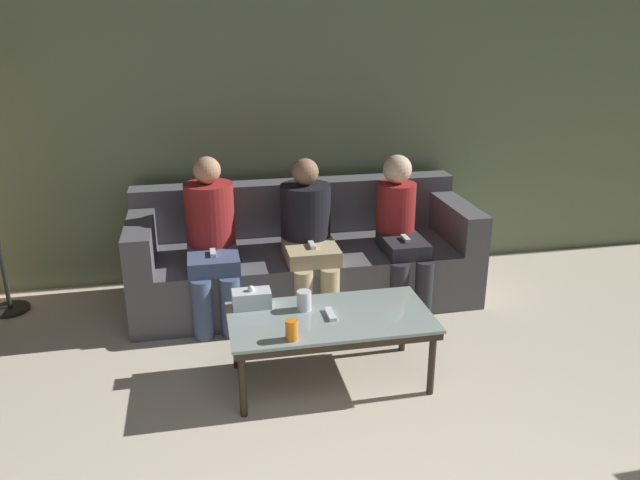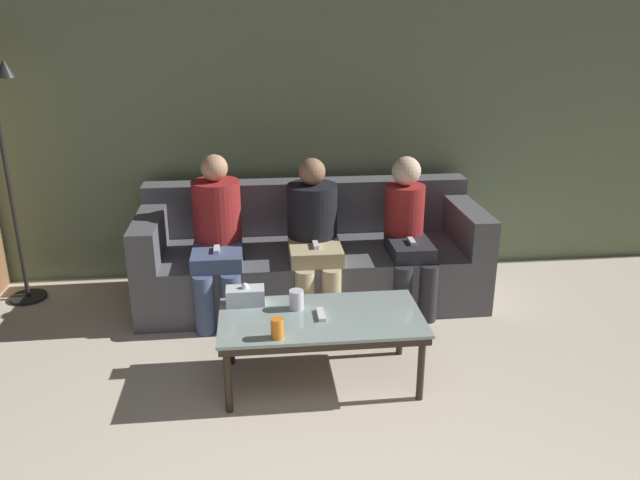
% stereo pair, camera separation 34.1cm
% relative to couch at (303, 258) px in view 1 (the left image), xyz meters
% --- Properties ---
extents(wall_back, '(12.00, 0.06, 2.60)m').
position_rel_couch_xyz_m(wall_back, '(0.00, 0.52, 1.00)').
color(wall_back, '#707F5B').
rests_on(wall_back, ground_plane).
extents(couch, '(2.45, 0.91, 0.81)m').
position_rel_couch_xyz_m(couch, '(0.00, 0.00, 0.00)').
color(couch, '#515156').
rests_on(couch, ground_plane).
extents(coffee_table, '(1.14, 0.59, 0.41)m').
position_rel_couch_xyz_m(coffee_table, '(-0.06, -1.18, 0.07)').
color(coffee_table, '#8C9E99').
rests_on(coffee_table, ground_plane).
extents(cup_near_left, '(0.07, 0.07, 0.11)m').
position_rel_couch_xyz_m(cup_near_left, '(-0.31, -1.41, 0.17)').
color(cup_near_left, orange).
rests_on(cup_near_left, coffee_table).
extents(cup_near_right, '(0.08, 0.08, 0.11)m').
position_rel_couch_xyz_m(cup_near_right, '(-0.18, -1.08, 0.17)').
color(cup_near_right, silver).
rests_on(cup_near_right, coffee_table).
extents(tissue_box, '(0.22, 0.12, 0.13)m').
position_rel_couch_xyz_m(tissue_box, '(-0.47, -0.98, 0.17)').
color(tissue_box, silver).
rests_on(tissue_box, coffee_table).
extents(game_remote, '(0.04, 0.15, 0.02)m').
position_rel_couch_xyz_m(game_remote, '(-0.06, -1.18, 0.13)').
color(game_remote, white).
rests_on(game_remote, coffee_table).
extents(seated_person_left_end, '(0.33, 0.65, 1.11)m').
position_rel_couch_xyz_m(seated_person_left_end, '(-0.66, -0.20, 0.29)').
color(seated_person_left_end, '#47567A').
rests_on(seated_person_left_end, ground_plane).
extents(seated_person_mid_left, '(0.35, 0.64, 1.07)m').
position_rel_couch_xyz_m(seated_person_mid_left, '(0.00, -0.20, 0.28)').
color(seated_person_mid_left, tan).
rests_on(seated_person_mid_left, ground_plane).
extents(seated_person_mid_right, '(0.31, 0.61, 1.06)m').
position_rel_couch_xyz_m(seated_person_mid_right, '(0.66, -0.22, 0.26)').
color(seated_person_mid_right, '#28282D').
rests_on(seated_person_mid_right, ground_plane).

